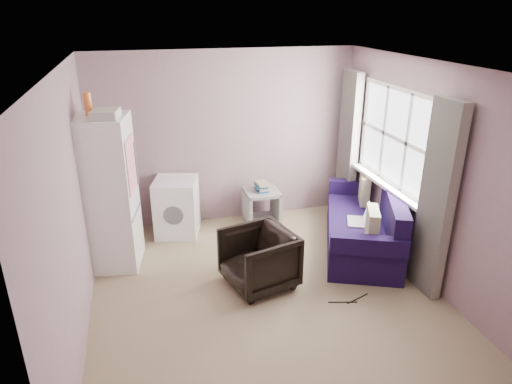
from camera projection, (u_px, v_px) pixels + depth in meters
room at (268, 191)px, 4.72m from camera, size 3.84×4.24×2.54m
armchair at (259, 256)px, 5.21m from camera, size 0.84×0.88×0.75m
fridge at (107, 193)px, 5.44m from camera, size 0.76×0.75×2.14m
washing_machine at (177, 206)px, 6.40m from camera, size 0.70×0.70×0.81m
side_table at (262, 205)px, 6.72m from camera, size 0.48×0.48×0.66m
sofa at (367, 226)px, 6.04m from camera, size 1.57×2.13×0.87m
window_dressing at (385, 168)px, 5.81m from camera, size 0.17×2.62×2.18m
floor_cables at (350, 300)px, 5.04m from camera, size 0.50×0.13×0.01m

